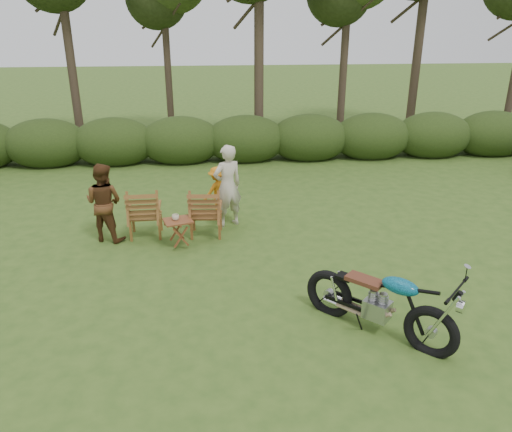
{
  "coord_description": "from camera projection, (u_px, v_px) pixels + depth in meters",
  "views": [
    {
      "loc": [
        -1.07,
        -6.16,
        4.25
      ],
      "look_at": [
        -0.32,
        2.04,
        0.9
      ],
      "focal_mm": 35.0,
      "sensor_mm": 36.0,
      "label": 1
    }
  ],
  "objects": [
    {
      "name": "tree_line",
      "position": [
        260.0,
        30.0,
        14.97
      ],
      "size": [
        22.52,
        11.62,
        8.14
      ],
      "color": "#38291E",
      "rests_on": "ground"
    },
    {
      "name": "lawn_chair_left",
      "position": [
        147.0,
        236.0,
        10.29
      ],
      "size": [
        0.75,
        0.75,
        1.05
      ],
      "primitive_type": null,
      "rotation": [
        0.0,
        0.0,
        3.17
      ],
      "color": "brown",
      "rests_on": "ground"
    },
    {
      "name": "lawn_chair_right",
      "position": [
        207.0,
        235.0,
        10.33
      ],
      "size": [
        0.76,
        0.76,
        1.04
      ],
      "primitive_type": null,
      "rotation": [
        0.0,
        0.0,
        3.07
      ],
      "color": "#5B3016",
      "rests_on": "ground"
    },
    {
      "name": "child",
      "position": [
        218.0,
        215.0,
        11.34
      ],
      "size": [
        0.85,
        0.73,
        1.14
      ],
      "primitive_type": "imported",
      "rotation": [
        0.0,
        0.0,
        3.67
      ],
      "color": "orange",
      "rests_on": "ground"
    },
    {
      "name": "motorcycle",
      "position": [
        375.0,
        330.0,
        7.21
      ],
      "size": [
        2.16,
        2.13,
        1.26
      ],
      "primitive_type": null,
      "rotation": [
        0.0,
        0.0,
        -0.77
      ],
      "color": "#0E93BD",
      "rests_on": "ground"
    },
    {
      "name": "cup",
      "position": [
        176.0,
        217.0,
        9.58
      ],
      "size": [
        0.15,
        0.15,
        0.11
      ],
      "primitive_type": "imported",
      "rotation": [
        0.0,
        0.0,
        -0.13
      ],
      "color": "beige",
      "rests_on": "side_table"
    },
    {
      "name": "ground",
      "position": [
        290.0,
        323.0,
        7.38
      ],
      "size": [
        80.0,
        80.0,
        0.0
      ],
      "primitive_type": "plane",
      "color": "#314D19",
      "rests_on": "ground"
    },
    {
      "name": "side_table",
      "position": [
        179.0,
        233.0,
        9.7
      ],
      "size": [
        0.66,
        0.6,
        0.56
      ],
      "primitive_type": null,
      "rotation": [
        0.0,
        0.0,
        0.29
      ],
      "color": "#612D18",
      "rests_on": "ground"
    },
    {
      "name": "adult_a",
      "position": [
        228.0,
        225.0,
        10.82
      ],
      "size": [
        0.77,
        0.66,
        1.77
      ],
      "primitive_type": "imported",
      "rotation": [
        0.0,
        0.0,
        3.58
      ],
      "color": "beige",
      "rests_on": "ground"
    },
    {
      "name": "adult_b",
      "position": [
        108.0,
        239.0,
        10.14
      ],
      "size": [
        0.94,
        0.84,
        1.59
      ],
      "primitive_type": "imported",
      "rotation": [
        0.0,
        0.0,
        2.77
      ],
      "color": "#512F17",
      "rests_on": "ground"
    }
  ]
}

